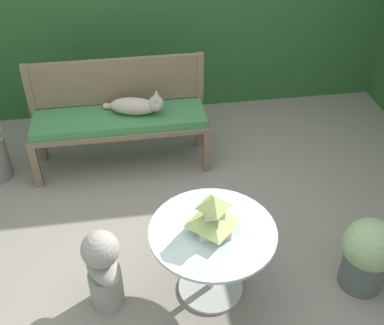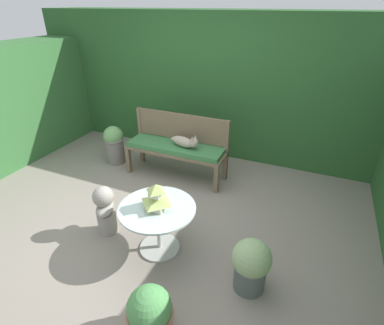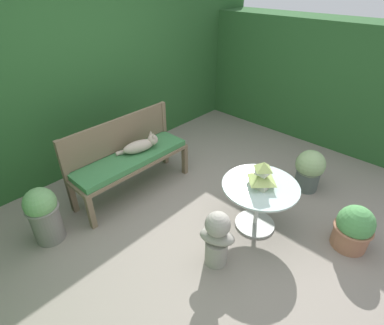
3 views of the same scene
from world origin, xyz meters
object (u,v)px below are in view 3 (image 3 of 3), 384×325
object	(u,v)px
garden_bench	(132,161)
potted_plant_table_far	(354,228)
patio_table	(259,194)
pagoda_birdhouse	(262,176)
garden_bust	(217,238)
cat	(141,145)
potted_plant_bench_left	(44,214)
potted_plant_table_near	(309,169)

from	to	relation	value
garden_bench	potted_plant_table_far	xyz separation A→B (m)	(0.90, -2.28, -0.20)
patio_table	pagoda_birdhouse	xyz separation A→B (m)	(0.00, -0.00, 0.23)
patio_table	garden_bust	distance (m)	0.68
cat	garden_bust	bearing A→B (deg)	-88.85
pagoda_birdhouse	potted_plant_table_far	distance (m)	1.02
pagoda_birdhouse	patio_table	bearing A→B (deg)	116.57
potted_plant_bench_left	potted_plant_table_far	size ratio (longest dim) A/B	1.30
garden_bench	pagoda_birdhouse	xyz separation A→B (m)	(0.51, -1.43, 0.22)
patio_table	garden_bust	bearing A→B (deg)	179.66
potted_plant_bench_left	garden_bust	bearing A→B (deg)	-56.98
garden_bust	potted_plant_table_near	world-z (taller)	garden_bust
garden_bust	potted_plant_bench_left	bearing A→B (deg)	-170.58
patio_table	potted_plant_bench_left	xyz separation A→B (m)	(-1.59, 1.43, -0.09)
patio_table	potted_plant_table_near	xyz separation A→B (m)	(0.99, -0.11, -0.14)
cat	potted_plant_table_far	xyz separation A→B (m)	(0.74, -2.27, -0.35)
potted_plant_table_far	potted_plant_table_near	size ratio (longest dim) A/B	0.89
pagoda_birdhouse	potted_plant_table_far	size ratio (longest dim) A/B	0.57
potted_plant_table_far	potted_plant_table_near	distance (m)	0.95
garden_bust	potted_plant_bench_left	world-z (taller)	potted_plant_bench_left
garden_bench	pagoda_birdhouse	world-z (taller)	pagoda_birdhouse
potted_plant_bench_left	potted_plant_table_near	bearing A→B (deg)	-30.73
patio_table	pagoda_birdhouse	size ratio (longest dim) A/B	2.86
patio_table	pagoda_birdhouse	world-z (taller)	pagoda_birdhouse
patio_table	garden_bust	world-z (taller)	garden_bust
garden_bust	potted_plant_table_near	size ratio (longest dim) A/B	1.11
garden_bench	cat	world-z (taller)	cat
potted_plant_bench_left	potted_plant_table_near	world-z (taller)	potted_plant_bench_left
garden_bust	potted_plant_bench_left	size ratio (longest dim) A/B	0.96
cat	garden_bust	world-z (taller)	cat
patio_table	potted_plant_table_far	xyz separation A→B (m)	(0.39, -0.84, -0.19)
garden_bust	potted_plant_bench_left	distance (m)	1.70
potted_plant_table_far	garden_bench	bearing A→B (deg)	111.60
cat	potted_plant_table_far	world-z (taller)	cat
pagoda_birdhouse	garden_bust	size ratio (longest dim) A/B	0.46
patio_table	garden_bust	xyz separation A→B (m)	(-0.67, 0.00, -0.11)
pagoda_birdhouse	potted_plant_bench_left	world-z (taller)	pagoda_birdhouse
patio_table	garden_bust	size ratio (longest dim) A/B	1.31
garden_bust	potted_plant_table_far	distance (m)	1.36
potted_plant_bench_left	potted_plant_table_far	xyz separation A→B (m)	(1.98, -2.27, -0.10)
patio_table	garden_bench	bearing A→B (deg)	109.54
potted_plant_bench_left	pagoda_birdhouse	bearing A→B (deg)	-41.88
cat	patio_table	distance (m)	1.48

